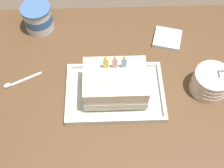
# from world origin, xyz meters

# --- Properties ---
(ground_plane) EXTENTS (8.00, 8.00, 0.00)m
(ground_plane) POSITION_xyz_m (0.00, 0.00, 0.00)
(ground_plane) COLOR #6B5B4C
(dining_table) EXTENTS (1.18, 0.80, 0.76)m
(dining_table) POSITION_xyz_m (0.00, 0.00, 0.65)
(dining_table) COLOR brown
(dining_table) RESTS_ON ground_plane
(foil_tray) EXTENTS (0.35, 0.24, 0.02)m
(foil_tray) POSITION_xyz_m (0.02, -0.05, 0.76)
(foil_tray) COLOR silver
(foil_tray) RESTS_ON dining_table
(birthday_cake) EXTENTS (0.22, 0.16, 0.15)m
(birthday_cake) POSITION_xyz_m (0.02, -0.05, 0.83)
(birthday_cake) COLOR beige
(birthday_cake) RESTS_ON foil_tray
(bowl_stack) EXTENTS (0.14, 0.14, 0.13)m
(bowl_stack) POSITION_xyz_m (0.36, -0.04, 0.80)
(bowl_stack) COLOR silver
(bowl_stack) RESTS_ON dining_table
(ice_cream_tub) EXTENTS (0.12, 0.12, 0.11)m
(ice_cream_tub) POSITION_xyz_m (-0.28, 0.29, 0.81)
(ice_cream_tub) COLOR white
(ice_cream_tub) RESTS_ON dining_table
(serving_spoon_near_tray) EXTENTS (0.14, 0.08, 0.01)m
(serving_spoon_near_tray) POSITION_xyz_m (-0.35, 0.01, 0.76)
(serving_spoon_near_tray) COLOR silver
(serving_spoon_near_tray) RESTS_ON dining_table
(napkin_pile) EXTENTS (0.13, 0.13, 0.02)m
(napkin_pile) POSITION_xyz_m (0.24, 0.20, 0.77)
(napkin_pile) COLOR white
(napkin_pile) RESTS_ON dining_table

